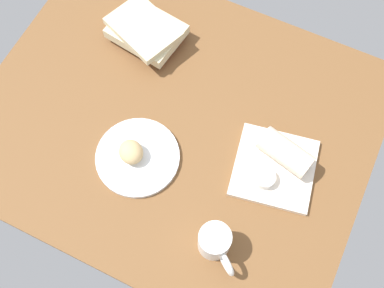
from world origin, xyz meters
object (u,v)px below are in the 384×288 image
book_stack (146,31)px  square_plate (274,168)px  scone_pastry (131,152)px  breakfast_wrap (285,152)px  sauce_cup (265,178)px  round_plate (138,157)px  coffee_mug (215,243)px

book_stack → square_plate: bearing=-23.9°
scone_pastry → breakfast_wrap: size_ratio=0.49×
sauce_cup → book_stack: size_ratio=0.24×
scone_pastry → book_stack: size_ratio=0.30×
round_plate → book_stack: book_stack is taller
scone_pastry → book_stack: (-14.31, 35.88, 0.13)cm
breakfast_wrap → sauce_cup: bearing=178.4°
sauce_cup → coffee_mug: (-4.57, -21.32, 2.04)cm
square_plate → sauce_cup: (-1.26, -4.60, 2.28)cm
round_plate → coffee_mug: size_ratio=1.94×
round_plate → square_plate: 37.05cm
coffee_mug → breakfast_wrap: bearing=77.0°
sauce_cup → book_stack: book_stack is taller
square_plate → sauce_cup: bearing=-105.3°
book_stack → coffee_mug: size_ratio=2.02×
breakfast_wrap → scone_pastry: bearing=128.6°
scone_pastry → book_stack: 38.63cm
scone_pastry → sauce_cup: bearing=14.4°
round_plate → sauce_cup: sauce_cup is taller
coffee_mug → square_plate: bearing=77.3°
scone_pastry → sauce_cup: 35.91cm
square_plate → coffee_mug: bearing=-102.7°
round_plate → square_plate: bearing=20.7°
scone_pastry → breakfast_wrap: bearing=24.9°
square_plate → breakfast_wrap: (1.01, 3.68, 4.20)cm
square_plate → book_stack: bearing=156.1°
round_plate → coffee_mug: (28.82, -12.80, 4.42)cm
square_plate → breakfast_wrap: breakfast_wrap is taller
sauce_cup → square_plate: bearing=74.7°
breakfast_wrap → book_stack: size_ratio=0.61×
breakfast_wrap → book_stack: (-51.36, 18.66, -0.88)cm
round_plate → coffee_mug: 31.84cm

